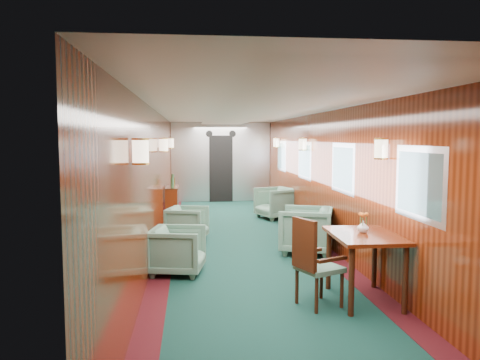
% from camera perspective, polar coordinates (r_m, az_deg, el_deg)
% --- Properties ---
extents(room, '(12.00, 12.10, 2.40)m').
position_cam_1_polar(room, '(8.24, 0.30, 3.10)').
color(room, '#0E342B').
rests_on(room, ground).
extents(bulkhead, '(2.98, 0.17, 2.39)m').
position_cam_1_polar(bulkhead, '(14.15, -2.35, 2.15)').
color(bulkhead, silver).
rests_on(bulkhead, ground).
extents(windows_right, '(0.02, 8.60, 0.80)m').
position_cam_1_polar(windows_right, '(8.78, 9.81, 1.95)').
color(windows_right, silver).
rests_on(windows_right, ground).
extents(wall_sconces, '(2.97, 7.97, 0.25)m').
position_cam_1_polar(wall_sconces, '(8.80, -0.11, 4.25)').
color(wall_sconces, '#FFEDC6').
rests_on(wall_sconces, ground).
extents(dining_table, '(0.78, 1.09, 0.81)m').
position_cam_1_polar(dining_table, '(5.75, 14.94, -7.62)').
color(dining_table, '#63230D').
rests_on(dining_table, ground).
extents(side_chair, '(0.59, 0.61, 1.03)m').
position_cam_1_polar(side_chair, '(5.44, 8.85, -9.50)').
color(side_chair, '#214E41').
rests_on(side_chair, ground).
extents(credenza, '(0.29, 0.92, 1.10)m').
position_cam_1_polar(credenza, '(10.77, -8.28, -2.92)').
color(credenza, '#63230D').
rests_on(credenza, ground).
extents(flower_vase, '(0.17, 0.17, 0.14)m').
position_cam_1_polar(flower_vase, '(5.78, 14.76, -5.53)').
color(flower_vase, silver).
rests_on(flower_vase, dining_table).
extents(armchair_left_near, '(0.86, 0.84, 0.67)m').
position_cam_1_polar(armchair_left_near, '(6.78, -7.61, -8.49)').
color(armchair_left_near, '#214E41').
rests_on(armchair_left_near, ground).
extents(armchair_left_far, '(0.87, 0.85, 0.65)m').
position_cam_1_polar(armchair_left_far, '(8.86, -6.41, -5.33)').
color(armchair_left_far, '#214E41').
rests_on(armchair_left_far, ground).
extents(armchair_right_near, '(1.08, 1.07, 0.78)m').
position_cam_1_polar(armchair_right_near, '(7.97, 8.04, -6.05)').
color(armchair_right_near, '#214E41').
rests_on(armchair_right_near, ground).
extents(armchair_right_far, '(1.06, 1.04, 0.75)m').
position_cam_1_polar(armchair_right_far, '(11.24, 4.38, -2.81)').
color(armchair_right_far, '#214E41').
rests_on(armchair_right_far, ground).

